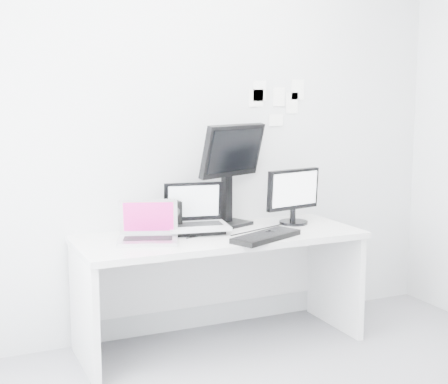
% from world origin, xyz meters
% --- Properties ---
extents(back_wall, '(3.60, 0.00, 3.60)m').
position_xyz_m(back_wall, '(0.00, 1.60, 1.35)').
color(back_wall, silver).
rests_on(back_wall, ground).
extents(desk, '(1.80, 0.70, 0.73)m').
position_xyz_m(desk, '(0.00, 1.25, 0.36)').
color(desk, silver).
rests_on(desk, ground).
extents(macbook, '(0.42, 0.37, 0.26)m').
position_xyz_m(macbook, '(-0.48, 1.21, 0.86)').
color(macbook, silver).
rests_on(macbook, desk).
extents(speaker, '(0.13, 0.13, 0.20)m').
position_xyz_m(speaker, '(-0.25, 1.43, 0.83)').
color(speaker, black).
rests_on(speaker, desk).
extents(dell_laptop, '(0.43, 0.36, 0.32)m').
position_xyz_m(dell_laptop, '(-0.12, 1.34, 0.89)').
color(dell_laptop, silver).
rests_on(dell_laptop, desk).
extents(rear_monitor, '(0.55, 0.37, 0.70)m').
position_xyz_m(rear_monitor, '(0.17, 1.46, 1.08)').
color(rear_monitor, black).
rests_on(rear_monitor, desk).
extents(samsung_monitor, '(0.45, 0.27, 0.39)m').
position_xyz_m(samsung_monitor, '(0.59, 1.34, 0.92)').
color(samsung_monitor, black).
rests_on(samsung_monitor, desk).
extents(keyboard, '(0.51, 0.36, 0.03)m').
position_xyz_m(keyboard, '(0.20, 1.01, 0.75)').
color(keyboard, black).
rests_on(keyboard, desk).
extents(mouse, '(0.13, 0.09, 0.04)m').
position_xyz_m(mouse, '(0.26, 1.07, 0.75)').
color(mouse, black).
rests_on(mouse, desk).
extents(wall_note_0, '(0.10, 0.00, 0.14)m').
position_xyz_m(wall_note_0, '(0.45, 1.59, 1.62)').
color(wall_note_0, white).
rests_on(wall_note_0, back_wall).
extents(wall_note_1, '(0.09, 0.00, 0.13)m').
position_xyz_m(wall_note_1, '(0.60, 1.59, 1.58)').
color(wall_note_1, white).
rests_on(wall_note_1, back_wall).
extents(wall_note_2, '(0.10, 0.00, 0.14)m').
position_xyz_m(wall_note_2, '(0.75, 1.59, 1.63)').
color(wall_note_2, white).
rests_on(wall_note_2, back_wall).
extents(wall_note_3, '(0.11, 0.00, 0.08)m').
position_xyz_m(wall_note_3, '(0.58, 1.59, 1.42)').
color(wall_note_3, white).
rests_on(wall_note_3, back_wall).
extents(wall_note_4, '(0.09, 0.00, 0.15)m').
position_xyz_m(wall_note_4, '(0.71, 1.59, 1.54)').
color(wall_note_4, white).
rests_on(wall_note_4, back_wall).
extents(wall_note_5, '(0.11, 0.00, 0.12)m').
position_xyz_m(wall_note_5, '(0.42, 1.59, 1.57)').
color(wall_note_5, white).
rests_on(wall_note_5, back_wall).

